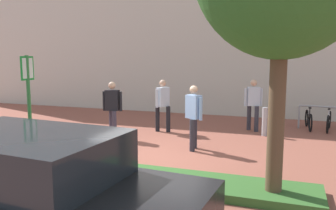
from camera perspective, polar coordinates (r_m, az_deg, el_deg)
The scene contains 10 objects.
ground_plane at distance 8.80m, azimuth -1.83°, elevation -8.40°, with size 60.00×60.00×0.00m, color brown.
planter_strip at distance 7.21m, azimuth -5.23°, elevation -11.50°, with size 7.00×1.10×0.16m, color #336028.
parking_sign_post at distance 8.26m, azimuth -21.74°, elevation 1.50°, with size 0.08×0.36×2.50m.
bike_at_sign at distance 8.57m, azimuth -20.47°, elevation -6.95°, with size 1.68×0.42×0.86m.
bollard_steel at distance 11.36m, azimuth 15.45°, elevation -2.63°, with size 0.16×0.16×0.90m, color #ADADB2.
person_shirt_blue at distance 11.47m, azimuth -0.85°, elevation 0.46°, with size 0.51×0.56×1.72m.
person_casual_tan at distance 11.96m, azimuth 13.70°, elevation 0.54°, with size 0.58×0.36×1.72m.
person_shirt_white at distance 9.26m, azimuth 4.19°, elevation -1.36°, with size 0.54×0.46×1.72m.
person_suited_dark at distance 10.72m, azimuth -9.03°, elevation -0.17°, with size 0.60×0.37×1.72m.
car_black_suv at distance 4.81m, azimuth -21.08°, elevation -13.55°, with size 4.42×2.28×1.54m.
Camera 1 is at (3.08, -7.87, 2.47)m, focal length 37.44 mm.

